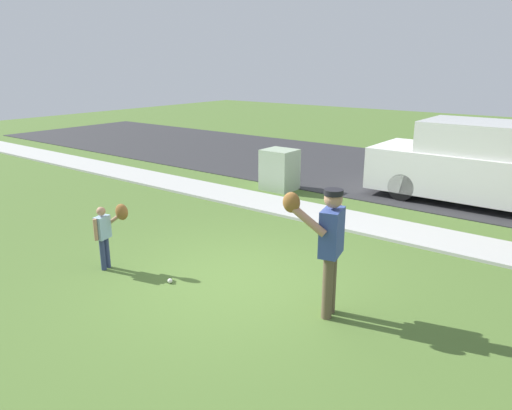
{
  "coord_description": "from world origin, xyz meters",
  "views": [
    {
      "loc": [
        4.32,
        -5.13,
        3.18
      ],
      "look_at": [
        -0.17,
        0.72,
        1.0
      ],
      "focal_mm": 33.99,
      "sensor_mm": 36.0,
      "label": 1
    }
  ],
  "objects_px": {
    "person_child": "(108,228)",
    "baseball": "(170,281)",
    "person_adult": "(328,239)",
    "parked_van_white": "(484,166)",
    "utility_cabinet": "(280,170)"
  },
  "relations": [
    {
      "from": "person_child",
      "to": "utility_cabinet",
      "type": "bearing_deg",
      "value": 83.6
    },
    {
      "from": "person_adult",
      "to": "baseball",
      "type": "relative_size",
      "value": 22.94
    },
    {
      "from": "person_child",
      "to": "parked_van_white",
      "type": "xyz_separation_m",
      "value": [
        3.73,
        7.53,
        0.21
      ]
    },
    {
      "from": "utility_cabinet",
      "to": "parked_van_white",
      "type": "relative_size",
      "value": 0.21
    },
    {
      "from": "person_child",
      "to": "baseball",
      "type": "distance_m",
      "value": 1.34
    },
    {
      "from": "person_adult",
      "to": "parked_van_white",
      "type": "bearing_deg",
      "value": -105.99
    },
    {
      "from": "person_adult",
      "to": "parked_van_white",
      "type": "distance_m",
      "value": 6.75
    },
    {
      "from": "person_adult",
      "to": "baseball",
      "type": "distance_m",
      "value": 2.59
    },
    {
      "from": "person_adult",
      "to": "parked_van_white",
      "type": "height_order",
      "value": "parked_van_white"
    },
    {
      "from": "baseball",
      "to": "utility_cabinet",
      "type": "xyz_separation_m",
      "value": [
        -1.89,
        5.57,
        0.49
      ]
    },
    {
      "from": "person_adult",
      "to": "baseball",
      "type": "height_order",
      "value": "person_adult"
    },
    {
      "from": "person_child",
      "to": "utility_cabinet",
      "type": "distance_m",
      "value": 5.82
    },
    {
      "from": "person_adult",
      "to": "utility_cabinet",
      "type": "distance_m",
      "value": 6.54
    },
    {
      "from": "utility_cabinet",
      "to": "person_child",
      "type": "bearing_deg",
      "value": -82.72
    },
    {
      "from": "person_child",
      "to": "utility_cabinet",
      "type": "relative_size",
      "value": 1.03
    }
  ]
}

